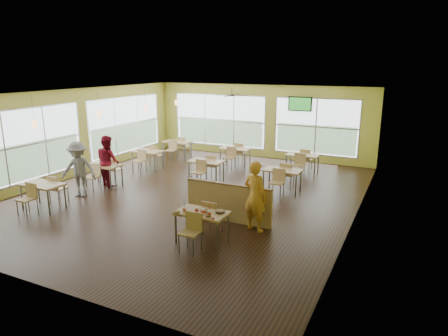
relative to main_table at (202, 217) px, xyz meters
The scene contains 20 objects.
room 3.73m from the main_table, 123.69° to the left, with size 12.00×12.04×3.20m.
window_bays 7.70m from the main_table, 127.41° to the left, with size 9.24×10.24×2.38m.
main_table is the anchor object (origin of this frame).
half_wall_divider 1.45m from the main_table, 90.00° to the left, with size 2.40×0.14×1.04m.
dining_tables 5.61m from the main_table, 122.91° to the left, with size 6.92×8.72×0.87m.
pendant_lights 6.62m from the main_table, 144.75° to the left, with size 0.11×7.31×0.86m.
ceiling_fan 6.73m from the main_table, 108.43° to the left, with size 1.25×1.25×0.29m.
tv_backwall 9.08m from the main_table, 91.29° to the left, with size 1.00×0.07×0.60m.
man_plaid 1.48m from the main_table, 54.19° to the left, with size 0.66×0.43×1.80m, color orange.
patron_maroon 5.70m from the main_table, 152.82° to the left, with size 0.85×0.66×1.74m, color maroon.
patron_grey 5.27m from the main_table, 165.64° to the left, with size 1.13×0.65×1.75m, color slate.
cup_blue 0.44m from the main_table, 150.57° to the right, with size 0.10×0.10×0.34m.
cup_yellow 0.23m from the main_table, 128.30° to the right, with size 0.10×0.10×0.36m.
cup_red_near 0.23m from the main_table, 47.63° to the right, with size 0.10×0.10×0.35m.
cup_red_far 0.38m from the main_table, 29.42° to the right, with size 0.10×0.10×0.35m.
food_basket 0.45m from the main_table, 18.32° to the left, with size 0.23×0.23×0.05m.
ketchup_cup 0.52m from the main_table, 32.29° to the right, with size 0.06×0.06×0.02m, color #B50F1F.
wrapper_left 0.59m from the main_table, 148.73° to the right, with size 0.18×0.16×0.04m, color #A07E4D.
wrapper_mid 0.16m from the main_table, 37.32° to the left, with size 0.21×0.19×0.05m, color #A07E4D.
wrapper_right 0.35m from the main_table, 35.17° to the right, with size 0.15×0.13×0.04m, color #A07E4D.
Camera 1 is at (6.20, -10.55, 4.03)m, focal length 32.00 mm.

